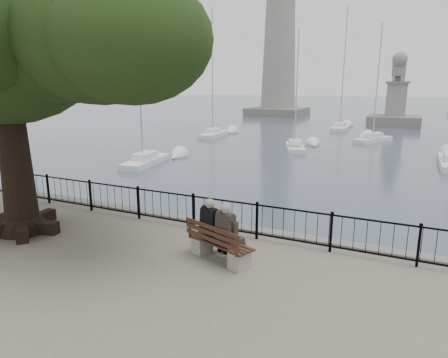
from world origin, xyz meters
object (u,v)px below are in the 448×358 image
Objects in this scene: bench at (219,248)px; person_right at (230,235)px; lighthouse at (280,43)px; lion_monument at (396,107)px; person_left at (214,230)px; tree at (25,33)px.

bench is 1.25× the size of person_right.
lighthouse is (-18.68, 61.21, 10.92)m from bench.
lion_monument is at bearing -31.12° from lighthouse.
lion_monument is at bearing 88.21° from person_left.
person_right is 64.94m from lighthouse.
tree is (-5.56, -0.53, 4.74)m from person_right.
bench is 1.25× the size of person_left.
person_left is at bearing 8.05° from tree.
lion_monument is (6.58, 49.66, -4.06)m from tree.
person_right is 0.05× the size of lighthouse.
person_left is 6.96m from tree.
tree is 0.35× the size of lighthouse.
person_left is 0.54m from person_right.
bench is 7.35m from tree.
lion_monument is (1.32, 49.13, 1.05)m from bench.
person_left and person_right have the same top height.
person_left is at bearing -73.16° from lighthouse.
bench is 64.92m from lighthouse.
tree reaches higher than person_right.
tree is (-5.26, -0.53, 5.10)m from bench.
lighthouse reaches higher than person_right.
tree is 50.26m from lion_monument.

